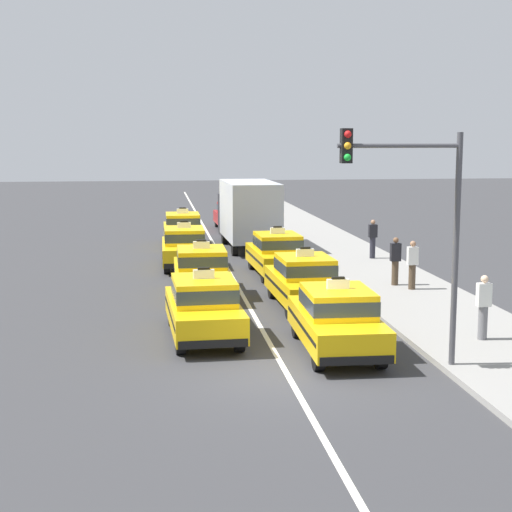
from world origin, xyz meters
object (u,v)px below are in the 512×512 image
object	(u,v)px
traffic_light_pole	(416,208)
pedestrian_near_crosswalk	(412,265)
taxi_left_nearest	(204,306)
taxi_left_third	(184,246)
sedan_right_fifth	(232,215)
taxi_left_fourth	(183,229)
pedestrian_mid_block	(395,261)
taxi_right_second	(304,280)
box_truck_right_fourth	(247,212)
pedestrian_far_corner	(483,307)
taxi_right_nearest	(337,318)
taxi_left_second	(202,271)
pedestrian_by_storefront	(373,239)
taxi_right_third	(277,253)

from	to	relation	value
traffic_light_pole	pedestrian_near_crosswalk	bearing A→B (deg)	71.58
taxi_left_nearest	traffic_light_pole	size ratio (longest dim) A/B	0.83
taxi_left_third	sedan_right_fifth	bearing A→B (deg)	75.88
taxi_left_fourth	pedestrian_mid_block	distance (m)	13.82
taxi_right_second	box_truck_right_fourth	world-z (taller)	box_truck_right_fourth
taxi_left_nearest	box_truck_right_fourth	world-z (taller)	box_truck_right_fourth
taxi_left_fourth	sedan_right_fifth	distance (m)	7.54
taxi_left_fourth	pedestrian_mid_block	xyz separation A→B (m)	(7.10, -11.85, 0.14)
pedestrian_mid_block	pedestrian_far_corner	xyz separation A→B (m)	(-0.02, -7.67, -0.01)
taxi_left_fourth	traffic_light_pole	world-z (taller)	traffic_light_pole
taxi_right_nearest	taxi_left_second	bearing A→B (deg)	111.31
taxi_right_second	pedestrian_near_crosswalk	distance (m)	4.49
taxi_left_second	box_truck_right_fourth	xyz separation A→B (m)	(2.93, 11.43, 0.90)
box_truck_right_fourth	pedestrian_near_crosswalk	distance (m)	12.69
taxi_left_fourth	pedestrian_by_storefront	bearing A→B (deg)	-35.40
taxi_right_second	taxi_right_third	size ratio (longest dim) A/B	1.00
box_truck_right_fourth	pedestrian_by_storefront	bearing A→B (deg)	-45.08
taxi_right_third	pedestrian_near_crosswalk	size ratio (longest dim) A/B	2.73
box_truck_right_fourth	pedestrian_mid_block	distance (m)	11.79
taxi_right_third	pedestrian_far_corner	bearing A→B (deg)	-71.26
taxi_right_nearest	pedestrian_near_crosswalk	world-z (taller)	taxi_right_nearest
taxi_right_nearest	pedestrian_far_corner	xyz separation A→B (m)	(3.95, 0.22, 0.14)
taxi_right_third	pedestrian_by_storefront	xyz separation A→B (m)	(4.65, 2.87, 0.12)
taxi_left_nearest	pedestrian_near_crosswalk	xyz separation A→B (m)	(7.55, 5.22, 0.13)
taxi_left_fourth	taxi_right_third	size ratio (longest dim) A/B	0.99
taxi_left_second	box_truck_right_fourth	world-z (taller)	box_truck_right_fourth
taxi_left_second	traffic_light_pole	xyz separation A→B (m)	(4.29, -9.41, 2.94)
taxi_right_third	box_truck_right_fourth	xyz separation A→B (m)	(-0.24, 7.77, 0.90)
pedestrian_near_crosswalk	pedestrian_mid_block	bearing A→B (deg)	112.66
pedestrian_mid_block	taxi_right_third	bearing A→B (deg)	138.64
taxi_left_second	pedestrian_near_crosswalk	world-z (taller)	taxi_left_second
box_truck_right_fourth	traffic_light_pole	distance (m)	20.98
taxi_left_fourth	taxi_right_third	xyz separation A→B (m)	(3.35, -8.56, 0.00)
taxi_right_nearest	box_truck_right_fourth	xyz separation A→B (m)	(-0.01, 18.96, 0.90)
taxi_left_third	box_truck_right_fourth	size ratio (longest dim) A/B	0.65
traffic_light_pole	taxi_right_second	bearing A→B (deg)	99.16
taxi_left_fourth	taxi_right_nearest	size ratio (longest dim) A/B	0.99
pedestrian_far_corner	sedan_right_fifth	bearing A→B (deg)	98.54
taxi_left_third	taxi_left_fourth	distance (m)	6.16
taxi_right_second	sedan_right_fifth	distance (m)	21.30
taxi_left_second	box_truck_right_fourth	distance (m)	11.83
taxi_right_nearest	taxi_right_third	world-z (taller)	same
taxi_left_third	pedestrian_near_crosswalk	world-z (taller)	taxi_left_third
taxi_left_second	taxi_left_fourth	bearing A→B (deg)	90.87
taxi_left_fourth	pedestrian_near_crosswalk	xyz separation A→B (m)	(7.45, -12.69, 0.13)
taxi_left_nearest	pedestrian_far_corner	bearing A→B (deg)	-12.72
box_truck_right_fourth	pedestrian_far_corner	world-z (taller)	box_truck_right_fourth
pedestrian_near_crosswalk	taxi_right_third	bearing A→B (deg)	134.73
taxi_right_third	box_truck_right_fourth	distance (m)	7.83
box_truck_right_fourth	traffic_light_pole	xyz separation A→B (m)	(1.36, -20.84, 2.04)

